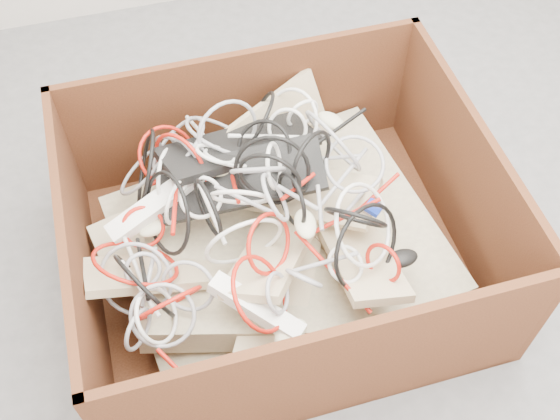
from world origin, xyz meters
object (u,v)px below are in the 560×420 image
object	(u,v)px
power_strip_left	(158,203)
power_strip_right	(256,308)
cardboard_box	(276,248)
vga_plug	(374,208)

from	to	relation	value
power_strip_left	power_strip_right	world-z (taller)	power_strip_left
cardboard_box	power_strip_left	xyz separation A→B (m)	(-0.32, 0.09, 0.23)
power_strip_left	vga_plug	bearing A→B (deg)	-35.92
power_strip_left	power_strip_right	size ratio (longest dim) A/B	1.20
cardboard_box	power_strip_left	world-z (taller)	cardboard_box
cardboard_box	power_strip_right	world-z (taller)	cardboard_box
power_strip_left	power_strip_right	xyz separation A→B (m)	(0.19, -0.39, -0.02)
power_strip_left	vga_plug	size ratio (longest dim) A/B	7.18
power_strip_left	vga_plug	world-z (taller)	power_strip_left
power_strip_right	vga_plug	world-z (taller)	power_strip_right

